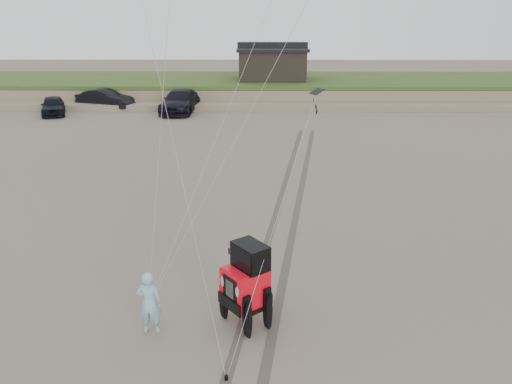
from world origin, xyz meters
TOP-DOWN VIEW (x-y plane):
  - ground at (0.00, 0.00)m, footprint 160.00×160.00m
  - dune_ridge at (0.00, 37.50)m, footprint 160.00×14.25m
  - cabin at (2.00, 37.00)m, footprint 6.40×5.40m
  - truck_a at (-15.34, 28.39)m, footprint 3.05×4.55m
  - truck_b at (-12.04, 31.15)m, footprint 5.16×3.19m
  - truck_c at (-5.53, 29.59)m, footprint 2.85×6.21m
  - jeep at (0.58, 0.35)m, footprint 4.91×4.44m
  - man at (-1.73, -0.04)m, footprint 0.60×0.39m
  - stake_main at (-2.05, 1.11)m, footprint 0.08×0.08m
  - stake_aux at (0.23, -1.76)m, footprint 0.08×0.08m
  - tire_tracks at (2.00, 8.00)m, footprint 5.22×29.74m

SIDE VIEW (x-z plane):
  - ground at x=0.00m, z-range 0.00..0.00m
  - tire_tracks at x=2.00m, z-range 0.00..0.01m
  - stake_main at x=-2.05m, z-range 0.00..0.12m
  - stake_aux at x=0.23m, z-range 0.00..0.12m
  - truck_a at x=-15.34m, z-range 0.00..1.44m
  - truck_b at x=-12.04m, z-range 0.00..1.61m
  - man at x=-1.73m, z-range 0.00..1.64m
  - dune_ridge at x=0.00m, z-range -0.04..1.68m
  - jeep at x=0.58m, z-range 0.00..1.73m
  - truck_c at x=-5.53m, z-range 0.00..1.76m
  - cabin at x=2.00m, z-range 1.56..4.91m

